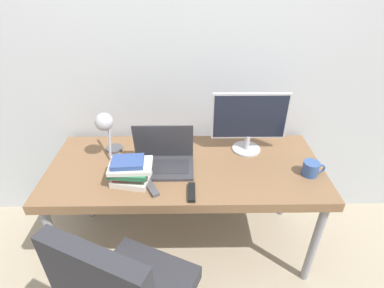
{
  "coord_description": "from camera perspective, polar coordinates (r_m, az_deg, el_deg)",
  "views": [
    {
      "loc": [
        0.02,
        -1.16,
        1.84
      ],
      "look_at": [
        0.04,
        0.32,
        0.91
      ],
      "focal_mm": 28.0,
      "sensor_mm": 36.0,
      "label": 1
    }
  ],
  "objects": [
    {
      "name": "desk",
      "position": [
        1.92,
        -1.27,
        -5.49
      ],
      "size": [
        1.71,
        0.72,
        0.73
      ],
      "color": "brown",
      "rests_on": "ground_plane"
    },
    {
      "name": "ground_plane",
      "position": [
        2.18,
        -1.1,
        -25.5
      ],
      "size": [
        12.0,
        12.0,
        0.0
      ],
      "primitive_type": "plane",
      "color": "tan"
    },
    {
      "name": "book_stack",
      "position": [
        1.75,
        -11.68,
        -5.06
      ],
      "size": [
        0.25,
        0.19,
        0.15
      ],
      "color": "silver",
      "rests_on": "desk"
    },
    {
      "name": "laptop",
      "position": [
        1.86,
        -5.49,
        -2.82
      ],
      "size": [
        0.37,
        0.25,
        0.26
      ],
      "color": "#38383D",
      "rests_on": "desk"
    },
    {
      "name": "monitor",
      "position": [
        1.96,
        10.89,
        4.49
      ],
      "size": [
        0.48,
        0.19,
        0.41
      ],
      "color": "#B7B7BC",
      "rests_on": "desk"
    },
    {
      "name": "wall_back",
      "position": [
        2.02,
        -1.42,
        16.66
      ],
      "size": [
        8.0,
        0.05,
        2.6
      ],
      "color": "silver",
      "rests_on": "ground_plane"
    },
    {
      "name": "tv_remote",
      "position": [
        1.71,
        -7.69,
        -8.36
      ],
      "size": [
        0.1,
        0.14,
        0.02
      ],
      "color": "#4C4C51",
      "rests_on": "desk"
    },
    {
      "name": "desk_lamp",
      "position": [
        1.89,
        -16.12,
        3.29
      ],
      "size": [
        0.11,
        0.23,
        0.33
      ],
      "color": "#4C4C51",
      "rests_on": "desk"
    },
    {
      "name": "media_remote",
      "position": [
        1.67,
        -0.06,
        -9.18
      ],
      "size": [
        0.04,
        0.15,
        0.02
      ],
      "color": "black",
      "rests_on": "desk"
    },
    {
      "name": "mug",
      "position": [
        1.92,
        21.73,
        -4.36
      ],
      "size": [
        0.14,
        0.1,
        0.09
      ],
      "color": "#385693",
      "rests_on": "desk"
    }
  ]
}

